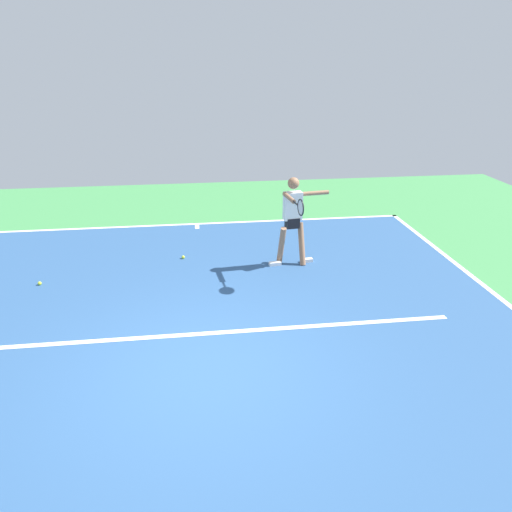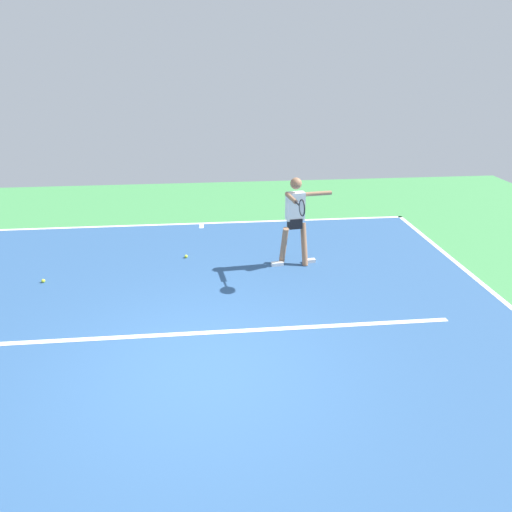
{
  "view_description": "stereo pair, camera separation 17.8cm",
  "coord_description": "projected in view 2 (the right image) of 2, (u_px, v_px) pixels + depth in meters",
  "views": [
    {
      "loc": [
        -0.05,
        5.05,
        3.77
      ],
      "look_at": [
        -0.91,
        -1.63,
        0.9
      ],
      "focal_mm": 32.94,
      "sensor_mm": 36.0,
      "label": 1
    },
    {
      "loc": [
        -0.22,
        5.07,
        3.77
      ],
      "look_at": [
        -0.91,
        -1.63,
        0.9
      ],
      "focal_mm": 32.94,
      "sensor_mm": 36.0,
      "label": 2
    }
  ],
  "objects": [
    {
      "name": "ground_plane",
      "position": [
        199.0,
        371.0,
        6.1
      ],
      "size": [
        19.94,
        19.94,
        0.0
      ],
      "primitive_type": "plane",
      "color": "#428E4C"
    },
    {
      "name": "court_surface",
      "position": [
        199.0,
        371.0,
        6.1
      ],
      "size": [
        10.2,
        11.91,
        0.0
      ],
      "primitive_type": "cube",
      "color": "#2D5484",
      "rests_on": "ground_plane"
    },
    {
      "name": "court_line_baseline_near",
      "position": [
        202.0,
        223.0,
        11.5
      ],
      "size": [
        10.2,
        0.1,
        0.01
      ],
      "primitive_type": "cube",
      "color": "white",
      "rests_on": "ground_plane"
    },
    {
      "name": "court_line_service",
      "position": [
        200.0,
        333.0,
        6.94
      ],
      "size": [
        7.65,
        0.1,
        0.01
      ],
      "primitive_type": "cube",
      "color": "white",
      "rests_on": "ground_plane"
    },
    {
      "name": "court_line_centre_mark",
      "position": [
        202.0,
        226.0,
        11.32
      ],
      "size": [
        0.1,
        0.3,
        0.01
      ],
      "primitive_type": "cube",
      "color": "white",
      "rests_on": "ground_plane"
    },
    {
      "name": "tennis_player",
      "position": [
        296.0,
        216.0,
        8.83
      ],
      "size": [
        1.15,
        1.26,
        1.75
      ],
      "rotation": [
        0.0,
        0.0,
        0.13
      ],
      "color": "#9E7051",
      "rests_on": "ground_plane"
    },
    {
      "name": "tennis_ball_by_sideline",
      "position": [
        186.0,
        256.0,
        9.52
      ],
      "size": [
        0.07,
        0.07,
        0.07
      ],
      "primitive_type": "sphere",
      "color": "#CCE033",
      "rests_on": "ground_plane"
    },
    {
      "name": "tennis_ball_near_player",
      "position": [
        43.0,
        281.0,
        8.48
      ],
      "size": [
        0.07,
        0.07,
        0.07
      ],
      "primitive_type": "sphere",
      "color": "#CCE033",
      "rests_on": "ground_plane"
    }
  ]
}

